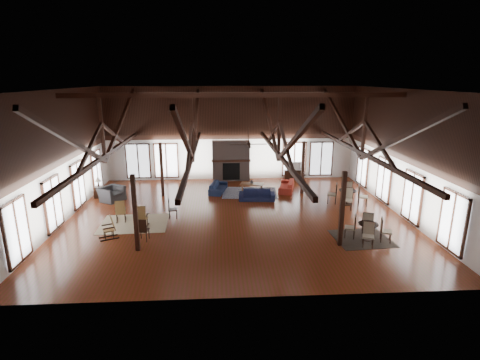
{
  "coord_description": "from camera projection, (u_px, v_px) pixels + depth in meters",
  "views": [
    {
      "loc": [
        -0.81,
        -17.06,
        6.5
      ],
      "look_at": [
        0.25,
        1.0,
        1.54
      ],
      "focal_mm": 28.0,
      "sensor_mm": 36.0,
      "label": 1
    }
  ],
  "objects": [
    {
      "name": "floor",
      "position": [
        236.0,
        216.0,
        18.19
      ],
      "size": [
        16.0,
        16.0,
        0.0
      ],
      "primitive_type": "plane",
      "color": "maroon",
      "rests_on": "ground"
    },
    {
      "name": "rug_dark",
      "position": [
        362.0,
        238.0,
        15.64
      ],
      "size": [
        2.4,
        2.21,
        0.01
      ],
      "primitive_type": "cube",
      "rotation": [
        0.0,
        0.0,
        0.07
      ],
      "color": "black",
      "rests_on": "floor"
    },
    {
      "name": "cup_far",
      "position": [
        349.0,
        190.0,
        19.59
      ],
      "size": [
        0.15,
        0.15,
        0.09
      ],
      "primitive_type": "imported",
      "rotation": [
        0.0,
        0.0,
        -0.44
      ],
      "color": "#B2B2B2",
      "rests_on": "cafe_table_far"
    },
    {
      "name": "sofa_navy_front",
      "position": [
        257.0,
        195.0,
        20.49
      ],
      "size": [
        2.01,
        0.93,
        0.57
      ],
      "primitive_type": "imported",
      "rotation": [
        0.0,
        0.0,
        -0.09
      ],
      "color": "#141939",
      "rests_on": "floor"
    },
    {
      "name": "rug_navy",
      "position": [
        250.0,
        193.0,
        21.85
      ],
      "size": [
        3.29,
        2.58,
        0.01
      ],
      "primitive_type": "cube",
      "rotation": [
        0.0,
        0.0,
        -0.09
      ],
      "color": "#172042",
      "rests_on": "floor"
    },
    {
      "name": "rocking_chair_a",
      "position": [
        120.0,
        211.0,
        17.45
      ],
      "size": [
        0.57,
        0.85,
        1.01
      ],
      "rotation": [
        0.0,
        0.0,
        0.22
      ],
      "color": "brown",
      "rests_on": "floor"
    },
    {
      "name": "cafe_table_near",
      "position": [
        368.0,
        228.0,
        15.43
      ],
      "size": [
        1.91,
        1.91,
        0.98
      ],
      "rotation": [
        0.0,
        0.0,
        -0.35
      ],
      "color": "black",
      "rests_on": "floor"
    },
    {
      "name": "television",
      "position": [
        293.0,
        166.0,
        24.69
      ],
      "size": [
        0.98,
        0.22,
        0.56
      ],
      "primitive_type": "imported",
      "rotation": [
        0.0,
        0.0,
        0.09
      ],
      "color": "#B2B2B2",
      "rests_on": "tv_console"
    },
    {
      "name": "cafe_table_far",
      "position": [
        347.0,
        194.0,
        19.74
      ],
      "size": [
        2.13,
        2.13,
        1.09
      ],
      "rotation": [
        0.0,
        0.0,
        -0.31
      ],
      "color": "black",
      "rests_on": "floor"
    },
    {
      "name": "tv_console",
      "position": [
        293.0,
        174.0,
        24.85
      ],
      "size": [
        1.19,
        0.45,
        0.6
      ],
      "primitive_type": "cube",
      "color": "black",
      "rests_on": "floor"
    },
    {
      "name": "ceiling_fan",
      "position": [
        248.0,
        143.0,
        16.27
      ],
      "size": [
        1.6,
        1.6,
        0.75
      ],
      "color": "black",
      "rests_on": "roof_truss"
    },
    {
      "name": "coffee_table",
      "position": [
        252.0,
        184.0,
        21.93
      ],
      "size": [
        1.46,
        0.99,
        0.51
      ],
      "rotation": [
        0.0,
        0.0,
        -0.26
      ],
      "color": "brown",
      "rests_on": "floor"
    },
    {
      "name": "wall_back",
      "position": [
        231.0,
        134.0,
        24.14
      ],
      "size": [
        16.0,
        0.02,
        6.0
      ],
      "primitive_type": "cube",
      "color": "silver",
      "rests_on": "floor"
    },
    {
      "name": "ceiling",
      "position": [
        236.0,
        89.0,
        16.61
      ],
      "size": [
        16.0,
        14.0,
        0.02
      ],
      "primitive_type": "cube",
      "color": "black",
      "rests_on": "wall_back"
    },
    {
      "name": "side_table_lamp",
      "position": [
        99.0,
        190.0,
        20.91
      ],
      "size": [
        0.47,
        0.47,
        1.21
      ],
      "color": "black",
      "rests_on": "floor"
    },
    {
      "name": "cup_near",
      "position": [
        369.0,
        223.0,
        15.27
      ],
      "size": [
        0.13,
        0.13,
        0.1
      ],
      "primitive_type": "imported",
      "rotation": [
        0.0,
        0.0,
        0.06
      ],
      "color": "#B2B2B2",
      "rests_on": "cafe_table_near"
    },
    {
      "name": "armchair",
      "position": [
        112.0,
        194.0,
        20.35
      ],
      "size": [
        1.51,
        1.56,
        0.78
      ],
      "primitive_type": "imported",
      "rotation": [
        0.0,
        0.0,
        1.03
      ],
      "color": "#2E2E31",
      "rests_on": "floor"
    },
    {
      "name": "post_grid",
      "position": [
        236.0,
        186.0,
        17.79
      ],
      "size": [
        8.16,
        7.16,
        3.05
      ],
      "color": "black",
      "rests_on": "floor"
    },
    {
      "name": "wall_left",
      "position": [
        60.0,
        158.0,
        16.95
      ],
      "size": [
        0.02,
        14.0,
        6.0
      ],
      "primitive_type": "cube",
      "color": "silver",
      "rests_on": "floor"
    },
    {
      "name": "side_chair_b",
      "position": [
        142.0,
        228.0,
        15.23
      ],
      "size": [
        0.47,
        0.47,
        0.99
      ],
      "rotation": [
        0.0,
        0.0,
        -0.12
      ],
      "color": "black",
      "rests_on": "floor"
    },
    {
      "name": "vase",
      "position": [
        252.0,
        181.0,
        21.96
      ],
      "size": [
        0.25,
        0.25,
        0.2
      ],
      "primitive_type": "imported",
      "rotation": [
        0.0,
        0.0,
        0.32
      ],
      "color": "#B2B2B2",
      "rests_on": "coffee_table"
    },
    {
      "name": "wall_front",
      "position": [
        248.0,
        205.0,
        10.66
      ],
      "size": [
        16.0,
        0.02,
        6.0
      ],
      "primitive_type": "cube",
      "color": "silver",
      "rests_on": "floor"
    },
    {
      "name": "sofa_orange",
      "position": [
        286.0,
        186.0,
        22.23
      ],
      "size": [
        2.13,
        1.27,
        0.58
      ],
      "primitive_type": "imported",
      "rotation": [
        0.0,
        0.0,
        -1.83
      ],
      "color": "#A92E20",
      "rests_on": "floor"
    },
    {
      "name": "rug_tan",
      "position": [
        134.0,
        224.0,
        17.23
      ],
      "size": [
        3.1,
        2.48,
        0.01
      ],
      "primitive_type": "cube",
      "rotation": [
        0.0,
        0.0,
        0.03
      ],
      "color": "tan",
      "rests_on": "floor"
    },
    {
      "name": "roof_truss",
      "position": [
        236.0,
        134.0,
        17.13
      ],
      "size": [
        15.6,
        14.07,
        3.14
      ],
      "color": "black",
      "rests_on": "wall_back"
    },
    {
      "name": "fireplace",
      "position": [
        231.0,
        161.0,
        24.27
      ],
      "size": [
        2.5,
        0.69,
        2.6
      ],
      "color": "#725E57",
      "rests_on": "floor"
    },
    {
      "name": "sofa_navy_left",
      "position": [
        218.0,
        187.0,
        21.99
      ],
      "size": [
        2.02,
        1.16,
        0.55
      ],
      "primitive_type": "imported",
      "rotation": [
        0.0,
        0.0,
        1.34
      ],
      "color": "#151E3B",
      "rests_on": "floor"
    },
    {
      "name": "rocking_chair_c",
      "position": [
        110.0,
        228.0,
        15.59
      ],
      "size": [
        0.85,
        0.68,
        0.98
      ],
      "rotation": [
        0.0,
        0.0,
        2.01
      ],
      "color": "brown",
      "rests_on": "floor"
    },
    {
      "name": "side_chair_a",
      "position": [
        171.0,
        207.0,
        17.77
      ],
      "size": [
        0.44,
        0.44,
        0.96
      ],
      "rotation": [
        0.0,
        0.0,
        -1.48
      ],
      "color": "black",
      "rests_on": "floor"
    },
    {
      "name": "wall_right",
      "position": [
        403.0,
        154.0,
        17.85
      ],
      "size": [
        0.02,
        14.0,
        6.0
      ],
      "primitive_type": "cube",
      "color": "silver",
      "rests_on": "floor"
    },
    {
      "name": "rocking_chair_b",
      "position": [
        141.0,
        218.0,
        16.6
      ],
      "size": [
        0.49,
        0.84,
        1.07
      ],
      "rotation": [
        0.0,
        0.0,
        -0.04
      ],
      "color": "brown",
      "rests_on": "floor"
    }
  ]
}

